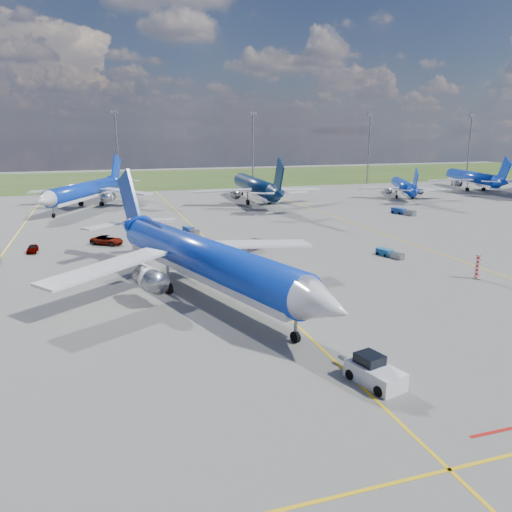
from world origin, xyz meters
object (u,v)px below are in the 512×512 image
object	(u,v)px
bg_jet_ne	(403,197)
service_car_c	(248,246)
service_car_a	(32,249)
bg_jet_ene	(471,190)
main_airliner	(204,295)
service_car_b	(107,240)
baggage_tug_w	(389,254)
baggage_tug_c	(191,230)
baggage_tug_e	(403,212)
bg_jet_nnw	(86,208)
bg_jet_n	(256,203)
warning_post	(478,267)
pushback_tug	(374,372)

from	to	relation	value
bg_jet_ne	service_car_c	size ratio (longest dim) A/B	6.60
bg_jet_ne	service_car_a	distance (m)	94.50
service_car_a	service_car_c	bearing A→B (deg)	-12.45
bg_jet_ene	main_airliner	distance (m)	120.68
bg_jet_ene	service_car_b	bearing A→B (deg)	37.21
service_car_c	baggage_tug_w	size ratio (longest dim) A/B	1.11
baggage_tug_w	baggage_tug_c	distance (m)	34.47
service_car_a	baggage_tug_e	bearing A→B (deg)	13.80
bg_jet_ne	service_car_b	size ratio (longest dim) A/B	6.43
bg_jet_ene	main_airliner	world-z (taller)	main_airliner
bg_jet_ene	bg_jet_nnw	bearing A→B (deg)	15.78
bg_jet_nnw	service_car_b	distance (m)	41.91
bg_jet_ene	service_car_b	world-z (taller)	bg_jet_ene
service_car_b	baggage_tug_e	size ratio (longest dim) A/B	0.90
service_car_b	service_car_c	distance (m)	22.29
baggage_tug_w	bg_jet_ne	bearing A→B (deg)	38.55
bg_jet_n	bg_jet_ne	size ratio (longest dim) A/B	1.34
warning_post	bg_jet_n	distance (m)	70.15
bg_jet_ene	baggage_tug_c	bearing A→B (deg)	37.46
warning_post	baggage_tug_w	size ratio (longest dim) A/B	0.67
service_car_a	service_car_c	xyz separation A→B (m)	(30.13, -8.52, 0.15)
bg_jet_n	pushback_tug	xyz separation A→B (m)	(-19.57, -88.52, 0.79)
warning_post	baggage_tug_w	world-z (taller)	warning_post
service_car_a	baggage_tug_w	size ratio (longest dim) A/B	0.75
bg_jet_ene	baggage_tug_c	size ratio (longest dim) A/B	9.12
baggage_tug_c	pushback_tug	bearing A→B (deg)	-105.21
bg_jet_nnw	bg_jet_n	bearing A→B (deg)	19.37
bg_jet_ene	baggage_tug_c	world-z (taller)	bg_jet_ene
service_car_c	service_car_a	bearing A→B (deg)	-143.63
warning_post	service_car_a	xyz separation A→B (m)	(-51.94, 30.60, -0.93)
main_airliner	service_car_b	xyz separation A→B (m)	(-9.20, 28.71, 0.71)
bg_jet_nnw	baggage_tug_w	xyz separation A→B (m)	(40.99, -61.75, 0.45)
service_car_a	pushback_tug	bearing A→B (deg)	-57.91
pushback_tug	service_car_a	distance (m)	56.11
main_airliner	bg_jet_ene	bearing A→B (deg)	18.83
baggage_tug_e	bg_jet_n	bearing A→B (deg)	113.85
bg_jet_ne	main_airliner	world-z (taller)	main_airliner
baggage_tug_w	baggage_tug_c	xyz separation A→B (m)	(-23.37, 25.34, -0.01)
bg_jet_ene	main_airliner	xyz separation A→B (m)	(-96.55, -72.40, 0.00)
bg_jet_ne	bg_jet_ene	distance (m)	30.54
pushback_tug	baggage_tug_w	world-z (taller)	pushback_tug
warning_post	bg_jet_ene	world-z (taller)	bg_jet_ene
bg_jet_nnw	baggage_tug_c	size ratio (longest dim) A/B	9.73
service_car_c	baggage_tug_e	bearing A→B (deg)	80.12
service_car_a	service_car_b	xyz separation A→B (m)	(10.47, 1.98, 0.14)
baggage_tug_e	service_car_c	bearing A→B (deg)	-170.94
service_car_c	bg_jet_ne	bearing A→B (deg)	90.90
main_airliner	service_car_a	size ratio (longest dim) A/B	13.67
main_airliner	baggage_tug_c	distance (m)	34.39
service_car_b	bg_jet_ne	bearing A→B (deg)	-32.43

